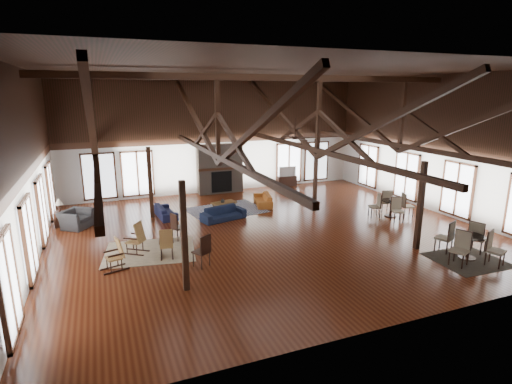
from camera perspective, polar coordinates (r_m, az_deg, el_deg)
name	(u,v)px	position (r m, az deg, el deg)	size (l,w,h in m)	color
floor	(270,231)	(15.59, 1.95, -5.60)	(16.00, 16.00, 0.00)	#592612
ceiling	(271,70)	(14.71, 2.15, 17.00)	(16.00, 14.00, 0.02)	black
wall_back	(217,136)	(21.40, -5.55, 7.97)	(16.00, 0.02, 6.00)	silver
wall_front	(402,201)	(9.02, 20.13, -1.20)	(16.00, 0.02, 6.00)	silver
wall_left	(25,169)	(13.80, -30.09, 2.80)	(0.02, 14.00, 6.00)	silver
wall_right	(436,145)	(19.47, 24.30, 6.20)	(0.02, 14.00, 6.00)	silver
roof_truss	(270,127)	(14.74, 2.08, 9.32)	(15.60, 14.07, 3.14)	black
post_grid	(270,193)	(15.15, 1.99, -0.16)	(8.16, 7.16, 3.05)	black
fireplace	(220,169)	(21.34, -5.20, 3.31)	(2.50, 0.69, 2.60)	#6B5D51
ceiling_fan	(295,137)	(14.08, 5.60, 7.83)	(1.60, 1.60, 0.75)	black
sofa_navy_front	(223,213)	(16.92, -4.68, -3.07)	(1.89, 0.74, 0.55)	#121B34
sofa_navy_left	(166,211)	(17.68, -12.78, -2.70)	(0.67, 1.72, 0.50)	#141838
sofa_orange	(263,199)	(19.09, 0.99, -1.07)	(0.70, 1.79, 0.52)	#B05E22
coffee_table	(224,203)	(18.15, -4.59, -1.60)	(1.18, 0.80, 0.42)	brown
vase	(223,200)	(18.02, -4.79, -1.21)	(0.19, 0.19, 0.20)	#B2B2B2
armchair	(76,219)	(17.41, -24.32, -3.54)	(1.09, 0.95, 0.71)	#29292B
side_table_lamp	(60,216)	(17.84, -26.15, -3.04)	(0.46, 0.46, 1.17)	black
rocking_chair_a	(137,239)	(13.93, -16.64, -6.42)	(0.95, 0.85, 1.09)	olive
rocking_chair_b	(166,244)	(13.38, -12.68, -7.26)	(0.50, 0.80, 0.97)	olive
rocking_chair_c	(117,255)	(12.93, -19.28, -8.43)	(0.86, 0.61, 1.00)	olive
side_chair_a	(176,225)	(14.76, -11.30, -4.61)	(0.56, 0.56, 1.01)	black
side_chair_b	(203,248)	(12.42, -7.52, -8.00)	(0.60, 0.60, 1.04)	black
cafe_table_near	(469,243)	(14.65, 28.14, -6.39)	(2.11, 2.11, 1.09)	black
cafe_table_far	(391,205)	(18.22, 18.75, -1.80)	(1.96, 1.96, 1.01)	black
cup_near	(470,234)	(14.53, 28.27, -5.36)	(0.12, 0.12, 0.09)	#B2B2B2
cup_far	(391,199)	(18.11, 18.70, -1.01)	(0.11, 0.11, 0.09)	#B2B2B2
tv_console	(286,181)	(23.03, 4.36, 1.58)	(1.15, 0.43, 0.57)	black
television	(287,171)	(22.93, 4.45, 2.98)	(0.99, 0.13, 0.57)	#B2B2B2
rug_tan	(150,251)	(14.12, -14.90, -8.21)	(2.94, 2.31, 0.01)	#C9B48B
rug_navy	(226,210)	(18.32, -4.26, -2.60)	(3.27, 2.45, 0.01)	#191D47
rug_dark	(467,260)	(14.67, 27.94, -8.58)	(2.12, 1.93, 0.01)	black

